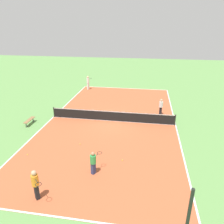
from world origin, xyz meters
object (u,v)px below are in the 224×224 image
player_far_green (93,161)px  tennis_ball_near_net (80,144)px  bench (29,120)px  player_center_orange (35,183)px  tennis_ball_right_alley (122,160)px  tennis_ball_midcourt (27,155)px  player_far_white (88,82)px  tennis_net (112,116)px  player_near_white (161,106)px

player_far_green → tennis_ball_near_net: bearing=58.3°
bench → tennis_ball_near_net: size_ratio=22.09×
bench → player_center_orange: player_center_orange is taller
tennis_ball_near_net → tennis_ball_right_alley: size_ratio=1.00×
tennis_ball_midcourt → player_center_orange: bearing=125.6°
tennis_ball_right_alley → player_far_white: bearing=-67.5°
player_far_white → tennis_ball_midcourt: size_ratio=27.20×
player_center_orange → tennis_ball_midcourt: bearing=170.6°
tennis_ball_midcourt → player_far_green: bearing=166.6°
player_far_white → tennis_ball_midcourt: bearing=-155.3°
tennis_net → player_far_white: size_ratio=6.17×
tennis_ball_near_net → tennis_ball_right_alley: 3.72m
player_far_green → tennis_ball_right_alley: (-1.56, -1.58, -0.81)m
tennis_ball_near_net → player_near_white: bearing=-132.0°
player_center_orange → tennis_ball_midcourt: 4.59m
player_near_white → tennis_ball_midcourt: (9.31, 8.78, -0.89)m
player_far_white → player_near_white: bearing=-104.6°
player_near_white → player_far_white: bearing=-34.9°
player_center_orange → tennis_ball_right_alley: player_center_orange is taller
player_center_orange → tennis_ball_near_net: size_ratio=25.41×
tennis_net → player_center_orange: player_center_orange is taller
bench → player_center_orange: size_ratio=0.87×
player_far_white → player_center_orange: bearing=-147.9°
tennis_net → bench: (7.18, 1.91, -0.14)m
tennis_ball_right_alley → tennis_ball_midcourt: (6.53, 0.40, 0.00)m
tennis_ball_right_alley → tennis_ball_midcourt: bearing=3.5°
player_near_white → player_far_white: size_ratio=0.88×
bench → tennis_ball_near_net: 6.16m
player_near_white → tennis_ball_near_net: player_near_white is taller
player_far_white → tennis_ball_right_alley: bearing=-133.1°
tennis_ball_midcourt → tennis_ball_near_net: bearing=-148.2°
bench → tennis_ball_midcourt: size_ratio=22.09×
tennis_net → player_far_green: (-0.15, 7.76, 0.34)m
tennis_net → bench: tennis_net is taller
player_far_green → player_far_white: bearing=44.4°
tennis_net → tennis_ball_near_net: tennis_net is taller
player_center_orange → tennis_ball_right_alley: bearing=90.9°
bench → player_far_white: (-2.27, -11.72, 0.71)m
player_far_green → player_center_orange: bearing=164.6°
player_far_green → player_center_orange: 3.42m
bench → tennis_ball_right_alley: size_ratio=22.09×
player_far_white → player_center_orange: 20.22m
bench → player_far_green: (-7.33, 5.85, 0.48)m
bench → player_near_white: bearing=109.4°
player_center_orange → tennis_ball_midcourt: player_center_orange is taller
tennis_net → tennis_ball_near_net: size_ratio=167.82×
player_near_white → player_far_white: player_far_white is taller
player_center_orange → bench: bearing=165.9°
tennis_ball_near_net → player_far_white: bearing=-77.3°
bench → player_near_white: size_ratio=0.92×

